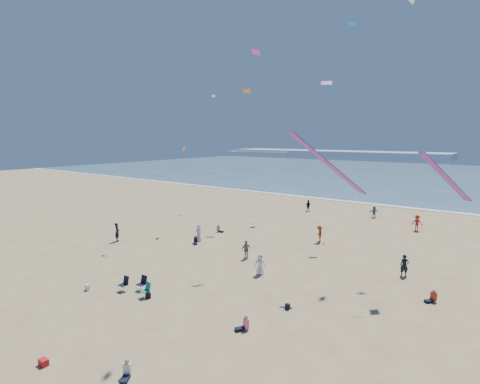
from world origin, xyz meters
The scene contains 13 objects.
ground centered at (0.00, 0.00, 0.00)m, with size 220.00×220.00×0.00m, color tan.
ocean centered at (0.00, 95.00, 0.03)m, with size 220.00×100.00×0.06m, color #476B84.
surf_line centered at (0.00, 45.00, 0.04)m, with size 220.00×1.20×0.08m, color white.
headland_far centered at (-60.00, 170.00, 1.60)m, with size 110.00×20.00×3.20m, color #7A8EA8.
headland_near centered at (-100.00, 165.00, 1.00)m, with size 40.00×14.00×2.00m, color #7A8EA8.
standing_flyers centered at (1.72, 16.03, 0.83)m, with size 33.46×47.31×1.87m.
seated_group centered at (1.86, 8.50, 0.42)m, with size 23.07×22.29×0.84m.
chair_cluster centered at (-2.25, 2.16, 0.50)m, with size 2.66×1.43×1.00m.
white_tote centered at (-5.30, 0.46, 0.20)m, with size 0.35×0.20×0.40m, color white.
black_backpack centered at (-0.97, 2.08, 0.19)m, with size 0.30×0.22×0.38m, color black.
cooler centered at (0.88, -5.45, 0.15)m, with size 0.45×0.30×0.30m, color red.
navy_bag centered at (6.99, 6.14, 0.17)m, with size 0.28×0.18×0.34m, color black.
kites_aloft centered at (9.06, 13.07, 14.29)m, with size 38.21×40.71×26.85m.
Camera 1 is at (17.47, -12.64, 10.32)m, focal length 28.00 mm.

